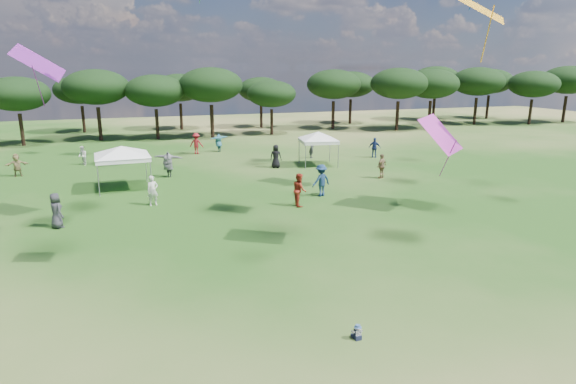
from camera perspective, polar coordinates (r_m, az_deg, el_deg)
name	(u,v)px	position (r m, az deg, el deg)	size (l,w,h in m)	color
ground	(392,384)	(12.85, 12.25, -21.37)	(140.00, 140.00, 0.00)	#275118
tree_line	(198,86)	(56.84, -10.58, 12.20)	(108.78, 17.63, 7.77)	black
tent_left	(121,148)	(31.90, -19.14, 4.96)	(6.51, 6.51, 3.04)	gray
tent_right	(318,133)	(37.66, 3.63, 6.97)	(5.45, 5.45, 2.97)	gray
toddler	(357,333)	(14.31, 8.21, -16.17)	(0.30, 0.34, 0.45)	#161A32
festival_crowd	(195,163)	(34.81, -10.98, 3.34)	(31.18, 20.42, 1.93)	#967F52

